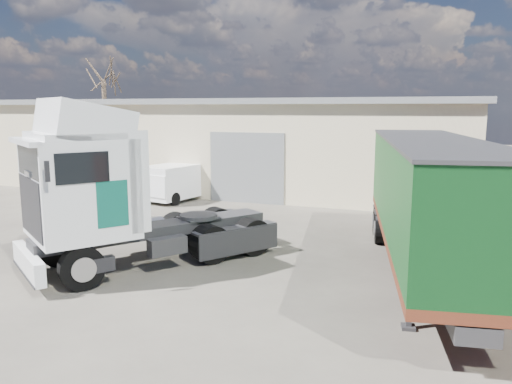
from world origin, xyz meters
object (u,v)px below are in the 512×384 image
(panel_van, at_px, (180,181))
(orange_skip, at_px, (91,179))
(tractor_unit, at_px, (114,199))
(bare_tree, at_px, (103,68))
(box_trailer, at_px, (429,193))

(panel_van, height_order, orange_skip, panel_van)
(tractor_unit, bearing_deg, bare_tree, 161.83)
(bare_tree, xyz_separation_m, box_trailer, (24.97, -18.70, -5.50))
(box_trailer, bearing_deg, orange_skip, 145.51)
(bare_tree, relative_size, panel_van, 1.95)
(tractor_unit, bearing_deg, orange_skip, 165.84)
(box_trailer, bearing_deg, panel_van, 136.81)
(bare_tree, relative_size, box_trailer, 0.79)
(tractor_unit, relative_size, orange_skip, 2.32)
(box_trailer, xyz_separation_m, panel_van, (-12.63, 8.31, -1.44))
(panel_van, relative_size, orange_skip, 1.47)
(tractor_unit, relative_size, panel_van, 1.57)
(box_trailer, relative_size, panel_van, 2.48)
(bare_tree, relative_size, tractor_unit, 1.24)
(bare_tree, xyz_separation_m, panel_van, (12.34, -10.39, -6.95))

